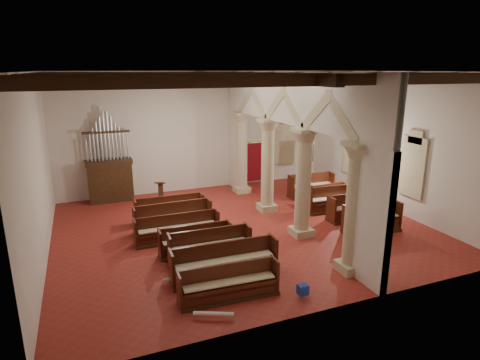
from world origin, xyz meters
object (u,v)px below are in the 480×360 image
at_px(lectern, 161,194).
at_px(processional_banner, 308,174).
at_px(pipe_organ, 110,173).
at_px(nave_pew_0, 229,288).
at_px(aisle_pew_0, 372,223).

height_order(lectern, processional_banner, processional_banner).
distance_m(pipe_organ, nave_pew_0, 10.34).
xyz_separation_m(pipe_organ, lectern, (2.12, -1.28, -0.92)).
bearing_deg(processional_banner, nave_pew_0, -131.41).
distance_m(nave_pew_0, aisle_pew_0, 7.11).
relative_size(lectern, aisle_pew_0, 0.47).
bearing_deg(lectern, processional_banner, 20.16).
height_order(processional_banner, nave_pew_0, processional_banner).
relative_size(processional_banner, aisle_pew_0, 1.07).
bearing_deg(lectern, aisle_pew_0, -19.75).
relative_size(processional_banner, nave_pew_0, 0.89).
xyz_separation_m(pipe_organ, aisle_pew_0, (8.99, -7.70, -0.99)).
bearing_deg(nave_pew_0, pipe_organ, 105.74).
distance_m(processional_banner, nave_pew_0, 11.20).
distance_m(lectern, nave_pew_0, 8.75).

